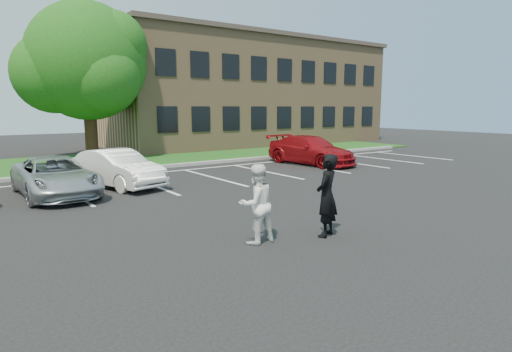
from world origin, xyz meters
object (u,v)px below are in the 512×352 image
at_px(man_white_shirt, 256,204).
at_px(car_silver_minivan, 55,177).
at_px(car_white_sedan, 117,168).
at_px(office_building, 246,92).
at_px(tree, 88,64).
at_px(car_red_compact, 311,150).
at_px(man_black_suit, 327,196).

height_order(man_white_shirt, car_silver_minivan, man_white_shirt).
distance_m(car_silver_minivan, car_white_sedan, 2.25).
bearing_deg(man_white_shirt, car_white_sedan, -86.94).
relative_size(office_building, man_white_shirt, 12.85).
bearing_deg(car_silver_minivan, car_white_sedan, 10.48).
height_order(tree, man_white_shirt, tree).
relative_size(man_white_shirt, car_white_sedan, 0.41).
distance_m(man_white_shirt, car_silver_minivan, 8.38).
height_order(office_building, car_white_sedan, office_building).
bearing_deg(man_white_shirt, tree, -93.75).
distance_m(office_building, car_silver_minivan, 22.71).
bearing_deg(tree, man_white_shirt, -94.65).
bearing_deg(car_red_compact, tree, 126.93).
relative_size(man_black_suit, car_silver_minivan, 0.41).
xyz_separation_m(tree, car_red_compact, (8.44, -9.49, -4.61)).
xyz_separation_m(car_silver_minivan, car_white_sedan, (2.20, 0.46, 0.04)).
bearing_deg(car_red_compact, office_building, 64.87).
bearing_deg(car_silver_minivan, man_black_suit, -65.52).
relative_size(man_black_suit, car_white_sedan, 0.45).
height_order(office_building, tree, tree).
relative_size(man_white_shirt, car_silver_minivan, 0.37).
bearing_deg(tree, car_red_compact, -48.34).
distance_m(man_black_suit, car_white_sedan, 9.19).
distance_m(tree, man_white_shirt, 19.08).
xyz_separation_m(office_building, car_white_sedan, (-15.17, -13.74, -3.46)).
height_order(office_building, car_red_compact, office_building).
distance_m(tree, car_white_sedan, 11.21).
xyz_separation_m(man_white_shirt, car_white_sedan, (-0.32, 8.45, -0.18)).
relative_size(tree, man_black_suit, 4.61).
xyz_separation_m(office_building, tree, (-13.35, -3.71, 1.19)).
height_order(man_white_shirt, car_white_sedan, man_white_shirt).
distance_m(office_building, man_white_shirt, 26.91).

